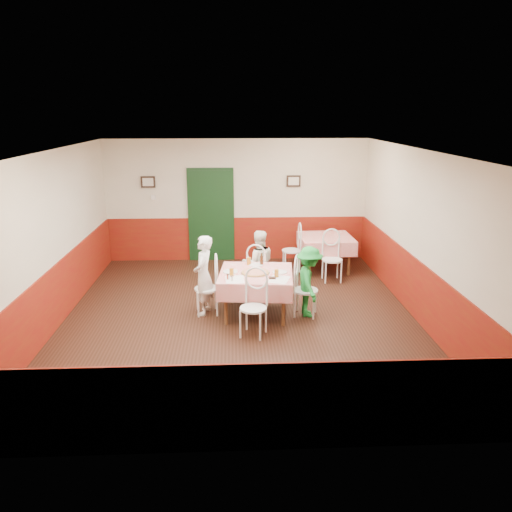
{
  "coord_description": "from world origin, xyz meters",
  "views": [
    {
      "loc": [
        -0.1,
        -7.91,
        3.4
      ],
      "look_at": [
        0.28,
        0.12,
        1.05
      ],
      "focal_mm": 35.0,
      "sensor_mm": 36.0,
      "label": 1
    }
  ],
  "objects_px": {
    "second_table": "(325,253)",
    "glass_b": "(277,273)",
    "diner_far": "(258,264)",
    "chair_left": "(207,289)",
    "glass_c": "(249,261)",
    "chair_right": "(306,290)",
    "diner_left": "(203,275)",
    "chair_second_a": "(292,251)",
    "chair_far": "(258,274)",
    "chair_near": "(253,308)",
    "diner_right": "(309,282)",
    "main_table": "(256,294)",
    "pizza": "(255,272)",
    "chair_second_b": "(332,260)",
    "glass_a": "(232,272)",
    "beer_bottle": "(262,260)",
    "wallet": "(272,278)"
  },
  "relations": [
    {
      "from": "diner_left",
      "to": "main_table",
      "type": "bearing_deg",
      "value": 96.93
    },
    {
      "from": "chair_left",
      "to": "chair_right",
      "type": "xyz_separation_m",
      "value": [
        1.69,
        -0.17,
        0.0
      ]
    },
    {
      "from": "glass_b",
      "to": "chair_second_b",
      "type": "bearing_deg",
      "value": 55.76
    },
    {
      "from": "beer_bottle",
      "to": "diner_right",
      "type": "xyz_separation_m",
      "value": [
        0.78,
        -0.5,
        -0.25
      ]
    },
    {
      "from": "chair_right",
      "to": "glass_c",
      "type": "relative_size",
      "value": 6.79
    },
    {
      "from": "chair_second_a",
      "to": "glass_c",
      "type": "relative_size",
      "value": 6.79
    },
    {
      "from": "diner_far",
      "to": "second_table",
      "type": "bearing_deg",
      "value": -141.78
    },
    {
      "from": "glass_b",
      "to": "pizza",
      "type": "bearing_deg",
      "value": 147.07
    },
    {
      "from": "glass_c",
      "to": "diner_right",
      "type": "relative_size",
      "value": 0.11
    },
    {
      "from": "main_table",
      "to": "diner_far",
      "type": "height_order",
      "value": "diner_far"
    },
    {
      "from": "chair_far",
      "to": "wallet",
      "type": "height_order",
      "value": "chair_far"
    },
    {
      "from": "chair_right",
      "to": "pizza",
      "type": "xyz_separation_m",
      "value": [
        -0.86,
        0.05,
        0.33
      ]
    },
    {
      "from": "second_table",
      "to": "diner_far",
      "type": "bearing_deg",
      "value": -135.43
    },
    {
      "from": "chair_near",
      "to": "wallet",
      "type": "xyz_separation_m",
      "value": [
        0.34,
        0.51,
        0.32
      ]
    },
    {
      "from": "wallet",
      "to": "diner_right",
      "type": "xyz_separation_m",
      "value": [
        0.64,
        0.25,
        -0.16
      ]
    },
    {
      "from": "chair_far",
      "to": "pizza",
      "type": "relative_size",
      "value": 1.95
    },
    {
      "from": "chair_right",
      "to": "pizza",
      "type": "height_order",
      "value": "chair_right"
    },
    {
      "from": "diner_right",
      "to": "diner_far",
      "type": "bearing_deg",
      "value": 37.98
    },
    {
      "from": "chair_second_a",
      "to": "glass_c",
      "type": "xyz_separation_m",
      "value": [
        -1.0,
        -1.99,
        0.38
      ]
    },
    {
      "from": "glass_a",
      "to": "diner_left",
      "type": "bearing_deg",
      "value": 150.73
    },
    {
      "from": "glass_c",
      "to": "glass_b",
      "type": "bearing_deg",
      "value": -58.22
    },
    {
      "from": "chair_second_a",
      "to": "main_table",
      "type": "bearing_deg",
      "value": -21.72
    },
    {
      "from": "glass_a",
      "to": "diner_left",
      "type": "distance_m",
      "value": 0.57
    },
    {
      "from": "chair_near",
      "to": "chair_second_a",
      "type": "bearing_deg",
      "value": 93.13
    },
    {
      "from": "chair_right",
      "to": "glass_a",
      "type": "height_order",
      "value": "chair_right"
    },
    {
      "from": "chair_left",
      "to": "chair_right",
      "type": "relative_size",
      "value": 1.0
    },
    {
      "from": "diner_left",
      "to": "glass_c",
      "type": "bearing_deg",
      "value": 126.63
    },
    {
      "from": "second_table",
      "to": "diner_right",
      "type": "height_order",
      "value": "diner_right"
    },
    {
      "from": "glass_a",
      "to": "chair_left",
      "type": "bearing_deg",
      "value": 148.46
    },
    {
      "from": "chair_near",
      "to": "glass_b",
      "type": "xyz_separation_m",
      "value": [
        0.41,
        0.59,
        0.37
      ]
    },
    {
      "from": "pizza",
      "to": "chair_near",
      "type": "bearing_deg",
      "value": -94.88
    },
    {
      "from": "chair_left",
      "to": "glass_c",
      "type": "relative_size",
      "value": 6.79
    },
    {
      "from": "main_table",
      "to": "second_table",
      "type": "height_order",
      "value": "same"
    },
    {
      "from": "chair_right",
      "to": "diner_right",
      "type": "xyz_separation_m",
      "value": [
        0.05,
        -0.0,
        0.16
      ]
    },
    {
      "from": "main_table",
      "to": "beer_bottle",
      "type": "xyz_separation_m",
      "value": [
        0.12,
        0.41,
        0.49
      ]
    },
    {
      "from": "chair_right",
      "to": "diner_left",
      "type": "height_order",
      "value": "diner_left"
    },
    {
      "from": "chair_far",
      "to": "chair_near",
      "type": "bearing_deg",
      "value": 101.59
    },
    {
      "from": "second_table",
      "to": "chair_far",
      "type": "xyz_separation_m",
      "value": [
        -1.56,
        -1.59,
        0.08
      ]
    },
    {
      "from": "second_table",
      "to": "diner_right",
      "type": "distance_m",
      "value": 2.64
    },
    {
      "from": "chair_near",
      "to": "pizza",
      "type": "relative_size",
      "value": 1.95
    },
    {
      "from": "main_table",
      "to": "pizza",
      "type": "xyz_separation_m",
      "value": [
        -0.01,
        -0.04,
        0.4
      ]
    },
    {
      "from": "diner_far",
      "to": "chair_second_a",
      "type": "bearing_deg",
      "value": -124.14
    },
    {
      "from": "second_table",
      "to": "chair_second_a",
      "type": "bearing_deg",
      "value": 180.0
    },
    {
      "from": "glass_b",
      "to": "diner_far",
      "type": "bearing_deg",
      "value": 101.68
    },
    {
      "from": "beer_bottle",
      "to": "second_table",
      "type": "bearing_deg",
      "value": 52.89
    },
    {
      "from": "second_table",
      "to": "glass_b",
      "type": "height_order",
      "value": "glass_b"
    },
    {
      "from": "chair_near",
      "to": "diner_far",
      "type": "distance_m",
      "value": 1.76
    },
    {
      "from": "chair_left",
      "to": "pizza",
      "type": "relative_size",
      "value": 1.95
    },
    {
      "from": "second_table",
      "to": "glass_b",
      "type": "relative_size",
      "value": 8.77
    },
    {
      "from": "chair_second_a",
      "to": "diner_left",
      "type": "xyz_separation_m",
      "value": [
        -1.79,
        -2.34,
        0.24
      ]
    }
  ]
}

